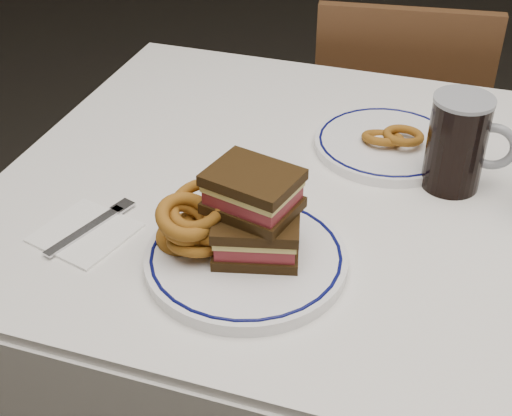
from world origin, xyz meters
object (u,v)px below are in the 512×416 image
(reuben_sandwich, at_px, (255,213))
(far_plate, at_px, (387,144))
(main_plate, at_px, (246,258))
(beer_mug, at_px, (459,142))
(chair_far, at_px, (393,142))

(reuben_sandwich, xyz_separation_m, far_plate, (0.12, 0.34, -0.07))
(far_plate, bearing_deg, main_plate, -109.60)
(beer_mug, distance_m, far_plate, 0.15)
(beer_mug, height_order, far_plate, beer_mug)
(reuben_sandwich, bearing_deg, beer_mug, 48.58)
(reuben_sandwich, height_order, far_plate, reuben_sandwich)
(beer_mug, bearing_deg, main_plate, -130.75)
(reuben_sandwich, bearing_deg, far_plate, 70.70)
(chair_far, distance_m, beer_mug, 0.73)
(chair_far, distance_m, reuben_sandwich, 0.96)
(main_plate, xyz_separation_m, beer_mug, (0.24, 0.28, 0.07))
(chair_far, bearing_deg, main_plate, -95.37)
(reuben_sandwich, xyz_separation_m, beer_mug, (0.23, 0.27, 0.00))
(reuben_sandwich, relative_size, beer_mug, 0.93)
(chair_far, height_order, reuben_sandwich, reuben_sandwich)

